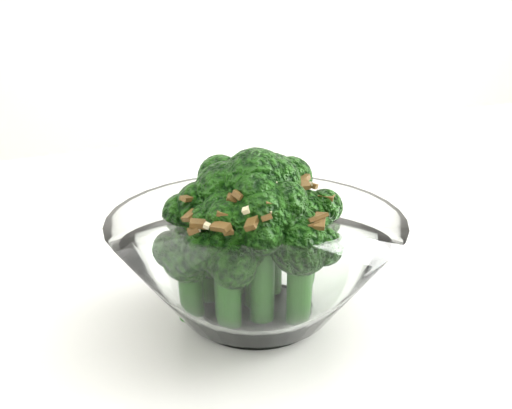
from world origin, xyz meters
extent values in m
cube|color=white|center=(-0.02, -0.06, 0.73)|extent=(1.36, 1.08, 0.04)
cylinder|color=white|center=(0.41, 0.40, 0.35)|extent=(0.04, 0.04, 0.71)
cylinder|color=white|center=(-0.08, -0.16, 0.75)|extent=(0.08, 0.08, 0.01)
cylinder|color=#215817|center=(-0.08, -0.16, 0.80)|extent=(0.02, 0.02, 0.08)
sphere|color=#1D540F|center=(-0.08, -0.16, 0.85)|extent=(0.05, 0.05, 0.05)
cylinder|color=#215817|center=(-0.06, -0.14, 0.80)|extent=(0.02, 0.02, 0.07)
sphere|color=#1D540F|center=(-0.06, -0.14, 0.84)|extent=(0.04, 0.04, 0.04)
cylinder|color=#215817|center=(-0.10, -0.15, 0.79)|extent=(0.02, 0.02, 0.07)
sphere|color=#1D540F|center=(-0.10, -0.15, 0.84)|extent=(0.05, 0.05, 0.05)
cylinder|color=#215817|center=(-0.08, -0.18, 0.79)|extent=(0.02, 0.02, 0.07)
sphere|color=#1D540F|center=(-0.08, -0.18, 0.84)|extent=(0.04, 0.04, 0.04)
cylinder|color=#215817|center=(-0.05, -0.16, 0.79)|extent=(0.02, 0.02, 0.05)
sphere|color=#1D540F|center=(-0.05, -0.16, 0.82)|extent=(0.04, 0.04, 0.04)
cylinder|color=#215817|center=(-0.11, -0.14, 0.79)|extent=(0.02, 0.02, 0.05)
sphere|color=#1D540F|center=(-0.11, -0.14, 0.82)|extent=(0.04, 0.04, 0.04)
cylinder|color=#215817|center=(-0.05, -0.19, 0.78)|extent=(0.02, 0.02, 0.05)
sphere|color=#1D540F|center=(-0.05, -0.19, 0.82)|extent=(0.04, 0.04, 0.04)
cylinder|color=#215817|center=(-0.10, -0.18, 0.78)|extent=(0.02, 0.02, 0.05)
sphere|color=#1D540F|center=(-0.10, -0.18, 0.82)|extent=(0.04, 0.04, 0.04)
cylinder|color=#215817|center=(-0.04, -0.13, 0.78)|extent=(0.02, 0.02, 0.04)
sphere|color=#1D540F|center=(-0.04, -0.13, 0.81)|extent=(0.04, 0.04, 0.04)
cylinder|color=#215817|center=(-0.12, -0.17, 0.78)|extent=(0.02, 0.02, 0.04)
sphere|color=#1D540F|center=(-0.12, -0.17, 0.81)|extent=(0.04, 0.04, 0.04)
cylinder|color=#215817|center=(-0.07, -0.12, 0.78)|extent=(0.02, 0.02, 0.04)
sphere|color=#1D540F|center=(-0.07, -0.12, 0.81)|extent=(0.04, 0.04, 0.04)
cylinder|color=#215817|center=(-0.09, -0.14, 0.78)|extent=(0.02, 0.02, 0.05)
sphere|color=#1D540F|center=(-0.09, -0.14, 0.82)|extent=(0.04, 0.04, 0.04)
cylinder|color=#215817|center=(-0.10, -0.17, 0.79)|extent=(0.02, 0.02, 0.06)
sphere|color=#1D540F|center=(-0.10, -0.17, 0.83)|extent=(0.03, 0.03, 0.03)
cube|color=brown|center=(-0.08, -0.14, 0.86)|extent=(0.01, 0.01, 0.00)
cube|color=brown|center=(-0.04, -0.12, 0.83)|extent=(0.01, 0.01, 0.01)
cube|color=brown|center=(-0.09, -0.20, 0.84)|extent=(0.01, 0.01, 0.01)
cube|color=brown|center=(-0.10, -0.19, 0.84)|extent=(0.01, 0.02, 0.00)
cube|color=brown|center=(-0.08, -0.20, 0.84)|extent=(0.01, 0.01, 0.01)
cube|color=brown|center=(-0.10, -0.15, 0.85)|extent=(0.01, 0.01, 0.01)
cube|color=brown|center=(-0.07, -0.11, 0.84)|extent=(0.01, 0.01, 0.01)
cube|color=brown|center=(-0.05, -0.15, 0.85)|extent=(0.01, 0.01, 0.01)
cube|color=brown|center=(-0.07, -0.14, 0.86)|extent=(0.01, 0.02, 0.01)
cube|color=brown|center=(-0.12, -0.16, 0.84)|extent=(0.01, 0.01, 0.01)
cube|color=brown|center=(-0.11, -0.20, 0.84)|extent=(0.01, 0.01, 0.01)
cube|color=brown|center=(-0.10, -0.15, 0.86)|extent=(0.01, 0.01, 0.01)
cube|color=brown|center=(-0.10, -0.15, 0.85)|extent=(0.01, 0.01, 0.01)
cube|color=brown|center=(-0.12, -0.19, 0.84)|extent=(0.01, 0.01, 0.01)
cube|color=brown|center=(-0.05, -0.16, 0.85)|extent=(0.01, 0.01, 0.01)
cube|color=brown|center=(-0.03, -0.16, 0.84)|extent=(0.01, 0.01, 0.00)
cube|color=brown|center=(-0.10, -0.14, 0.85)|extent=(0.01, 0.01, 0.01)
cube|color=brown|center=(-0.06, -0.12, 0.84)|extent=(0.01, 0.01, 0.00)
cube|color=brown|center=(-0.06, -0.12, 0.84)|extent=(0.01, 0.01, 0.01)
cube|color=brown|center=(-0.09, -0.12, 0.85)|extent=(0.01, 0.01, 0.01)
cube|color=brown|center=(-0.06, -0.15, 0.85)|extent=(0.01, 0.02, 0.01)
cube|color=brown|center=(-0.09, -0.14, 0.86)|extent=(0.01, 0.02, 0.01)
cube|color=brown|center=(-0.06, -0.15, 0.86)|extent=(0.01, 0.01, 0.00)
cube|color=brown|center=(-0.08, -0.18, 0.86)|extent=(0.01, 0.01, 0.00)
cube|color=brown|center=(-0.10, -0.11, 0.84)|extent=(0.01, 0.01, 0.01)
cube|color=brown|center=(-0.08, -0.13, 0.85)|extent=(0.01, 0.01, 0.01)
cube|color=brown|center=(-0.08, -0.19, 0.85)|extent=(0.01, 0.01, 0.01)
cube|color=brown|center=(-0.04, -0.15, 0.84)|extent=(0.01, 0.01, 0.01)
cube|color=brown|center=(-0.10, -0.14, 0.85)|extent=(0.01, 0.01, 0.01)
cube|color=brown|center=(-0.04, -0.12, 0.83)|extent=(0.01, 0.02, 0.01)
cube|color=brown|center=(-0.11, -0.11, 0.83)|extent=(0.02, 0.01, 0.00)
cube|color=brown|center=(-0.10, -0.20, 0.84)|extent=(0.01, 0.01, 0.01)
cube|color=brown|center=(-0.12, -0.17, 0.84)|extent=(0.01, 0.01, 0.01)
cube|color=brown|center=(-0.04, -0.20, 0.84)|extent=(0.01, 0.01, 0.01)
cube|color=brown|center=(-0.09, -0.18, 0.85)|extent=(0.01, 0.01, 0.01)
cube|color=brown|center=(-0.12, -0.19, 0.83)|extent=(0.01, 0.01, 0.01)
cube|color=brown|center=(-0.06, -0.14, 0.85)|extent=(0.01, 0.01, 0.01)
cube|color=brown|center=(-0.08, -0.15, 0.87)|extent=(0.01, 0.01, 0.01)
cube|color=brown|center=(-0.05, -0.19, 0.83)|extent=(0.01, 0.01, 0.01)
cube|color=brown|center=(-0.05, -0.19, 0.84)|extent=(0.01, 0.01, 0.01)
cube|color=brown|center=(-0.08, -0.12, 0.85)|extent=(0.01, 0.01, 0.01)
cube|color=brown|center=(-0.07, -0.17, 0.86)|extent=(0.01, 0.01, 0.00)
cube|color=brown|center=(-0.07, -0.14, 0.86)|extent=(0.01, 0.01, 0.01)
cube|color=brown|center=(-0.09, -0.18, 0.85)|extent=(0.01, 0.01, 0.01)
cube|color=beige|center=(-0.09, -0.19, 0.85)|extent=(0.01, 0.01, 0.01)
cube|color=beige|center=(-0.08, -0.19, 0.85)|extent=(0.01, 0.01, 0.01)
cube|color=beige|center=(-0.11, -0.19, 0.84)|extent=(0.01, 0.01, 0.00)
cube|color=beige|center=(-0.04, -0.13, 0.83)|extent=(0.01, 0.01, 0.01)
cube|color=beige|center=(-0.07, -0.18, 0.86)|extent=(0.00, 0.00, 0.00)
cube|color=beige|center=(-0.08, -0.20, 0.84)|extent=(0.00, 0.00, 0.00)
cube|color=beige|center=(-0.06, -0.12, 0.84)|extent=(0.00, 0.00, 0.00)
cube|color=beige|center=(-0.09, -0.16, 0.86)|extent=(0.00, 0.00, 0.00)
cube|color=beige|center=(-0.09, -0.16, 0.86)|extent=(0.00, 0.00, 0.00)
cube|color=beige|center=(-0.08, -0.15, 0.87)|extent=(0.01, 0.01, 0.00)
cube|color=beige|center=(-0.07, -0.12, 0.85)|extent=(0.00, 0.00, 0.00)
cube|color=beige|center=(-0.09, -0.13, 0.85)|extent=(0.01, 0.01, 0.00)
cube|color=beige|center=(-0.08, -0.17, 0.86)|extent=(0.01, 0.01, 0.01)
cube|color=beige|center=(-0.06, -0.13, 0.85)|extent=(0.01, 0.01, 0.01)
cube|color=beige|center=(-0.12, -0.19, 0.83)|extent=(0.00, 0.00, 0.00)
cube|color=beige|center=(-0.08, -0.13, 0.85)|extent=(0.00, 0.00, 0.00)
cube|color=beige|center=(-0.06, -0.17, 0.85)|extent=(0.00, 0.00, 0.00)
cube|color=beige|center=(-0.09, -0.11, 0.84)|extent=(0.01, 0.01, 0.00)
cube|color=beige|center=(-0.07, -0.13, 0.85)|extent=(0.01, 0.01, 0.01)
cube|color=beige|center=(-0.04, -0.15, 0.85)|extent=(0.00, 0.00, 0.00)
camera|label=1|loc=(-0.15, -0.59, 1.00)|focal=50.00mm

